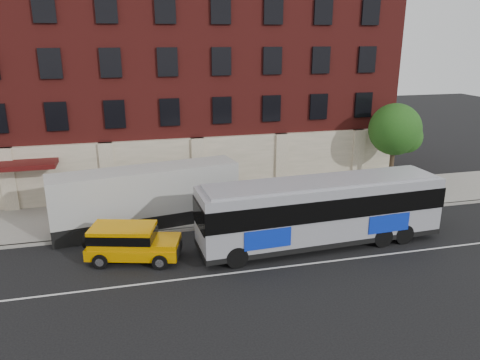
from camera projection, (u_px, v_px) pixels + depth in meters
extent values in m
plane|color=black|center=(239.00, 278.00, 21.24)|extent=(120.00, 120.00, 0.00)
cube|color=#99958B|center=(206.00, 209.00, 29.56)|extent=(60.00, 6.00, 0.15)
cube|color=#99958B|center=(214.00, 227.00, 26.78)|extent=(60.00, 0.25, 0.15)
cube|color=silver|center=(236.00, 273.00, 21.71)|extent=(60.00, 0.12, 0.01)
cube|color=maroon|center=(185.00, 79.00, 34.71)|extent=(30.00, 10.00, 15.00)
cube|color=beige|center=(198.00, 166.00, 31.58)|extent=(30.00, 0.35, 4.00)
cube|color=#430C0C|center=(21.00, 164.00, 27.95)|extent=(4.20, 2.20, 0.30)
cube|color=beige|center=(9.00, 179.00, 28.74)|extent=(0.90, 0.55, 4.00)
cube|color=beige|center=(108.00, 173.00, 30.12)|extent=(0.90, 0.55, 4.00)
cube|color=beige|center=(198.00, 167.00, 31.49)|extent=(0.90, 0.55, 4.00)
cube|color=beige|center=(281.00, 161.00, 32.86)|extent=(0.90, 0.55, 4.00)
cube|color=beige|center=(357.00, 156.00, 34.24)|extent=(0.90, 0.55, 4.00)
cube|color=black|center=(57.00, 116.00, 28.51)|extent=(1.30, 0.20, 1.80)
cube|color=black|center=(115.00, 114.00, 29.31)|extent=(1.30, 0.20, 1.80)
cube|color=black|center=(170.00, 112.00, 30.11)|extent=(1.30, 0.20, 1.80)
cube|color=black|center=(222.00, 110.00, 30.91)|extent=(1.30, 0.20, 1.80)
cube|color=black|center=(271.00, 108.00, 31.72)|extent=(1.30, 0.20, 1.80)
cube|color=black|center=(318.00, 107.00, 32.52)|extent=(1.30, 0.20, 1.80)
cube|color=black|center=(363.00, 105.00, 33.32)|extent=(1.30, 0.20, 1.80)
cube|color=black|center=(50.00, 63.00, 27.55)|extent=(1.30, 0.20, 1.80)
cube|color=black|center=(111.00, 63.00, 28.36)|extent=(1.30, 0.20, 1.80)
cube|color=black|center=(167.00, 62.00, 29.16)|extent=(1.30, 0.20, 1.80)
cube|color=black|center=(221.00, 61.00, 29.96)|extent=(1.30, 0.20, 1.80)
cube|color=black|center=(272.00, 61.00, 30.76)|extent=(1.30, 0.20, 1.80)
cube|color=black|center=(321.00, 60.00, 31.56)|extent=(1.30, 0.20, 1.80)
cube|color=black|center=(367.00, 59.00, 32.36)|extent=(1.30, 0.20, 1.80)
cube|color=black|center=(44.00, 7.00, 26.60)|extent=(1.30, 0.20, 1.80)
cube|color=black|center=(106.00, 8.00, 27.40)|extent=(1.30, 0.20, 1.80)
cube|color=black|center=(165.00, 8.00, 28.20)|extent=(1.30, 0.20, 1.80)
cube|color=black|center=(221.00, 9.00, 29.00)|extent=(1.30, 0.20, 1.80)
cube|color=black|center=(273.00, 10.00, 29.81)|extent=(1.30, 0.20, 1.80)
cube|color=black|center=(323.00, 11.00, 30.61)|extent=(1.30, 0.20, 1.80)
cube|color=black|center=(371.00, 11.00, 31.41)|extent=(1.30, 0.20, 1.80)
cube|color=black|center=(35.00, 183.00, 29.23)|extent=(2.60, 0.15, 2.80)
cube|color=black|center=(131.00, 177.00, 30.61)|extent=(2.60, 0.15, 2.80)
cube|color=black|center=(219.00, 171.00, 31.98)|extent=(2.60, 0.15, 2.80)
cube|color=black|center=(300.00, 165.00, 33.35)|extent=(2.60, 0.15, 2.80)
cylinder|color=gray|center=(58.00, 220.00, 24.67)|extent=(0.07, 0.07, 2.50)
cube|color=silver|center=(56.00, 207.00, 24.29)|extent=(0.30, 0.03, 0.40)
cube|color=silver|center=(57.00, 216.00, 24.44)|extent=(0.30, 0.03, 0.35)
cylinder|color=#38261C|center=(391.00, 169.00, 32.65)|extent=(0.32, 0.32, 3.00)
sphere|color=#164714|center=(395.00, 129.00, 31.78)|extent=(3.60, 3.60, 3.60)
sphere|color=#164714|center=(406.00, 137.00, 31.72)|extent=(2.20, 2.20, 2.20)
sphere|color=#164714|center=(384.00, 134.00, 32.13)|extent=(2.00, 2.00, 2.00)
cube|color=#92939B|center=(321.00, 210.00, 24.16)|extent=(13.19, 3.40, 3.10)
cube|color=black|center=(320.00, 236.00, 24.59)|extent=(13.25, 3.45, 0.27)
cube|color=#92939B|center=(323.00, 181.00, 23.68)|extent=(12.52, 3.04, 0.13)
cube|color=black|center=(322.00, 201.00, 24.00)|extent=(13.28, 3.49, 1.09)
cube|color=#0B28B3|center=(268.00, 239.00, 22.09)|extent=(2.39, 0.17, 0.98)
cube|color=#0B28B3|center=(361.00, 205.00, 26.51)|extent=(2.39, 0.17, 0.98)
cylinder|color=black|center=(237.00, 257.00, 22.06)|extent=(1.10, 0.38, 1.09)
cylinder|color=black|center=(224.00, 237.00, 24.31)|extent=(1.10, 0.38, 1.09)
cylinder|color=black|center=(382.00, 237.00, 24.29)|extent=(1.10, 0.38, 1.09)
cylinder|color=black|center=(358.00, 220.00, 26.54)|extent=(1.10, 0.38, 1.09)
cylinder|color=black|center=(403.00, 234.00, 24.66)|extent=(1.10, 0.38, 1.09)
cylinder|color=black|center=(378.00, 217.00, 26.90)|extent=(1.10, 0.38, 1.09)
cube|color=#D38900|center=(134.00, 249.00, 22.77)|extent=(4.80, 2.99, 0.56)
cube|color=#D38900|center=(123.00, 235.00, 22.56)|extent=(3.45, 2.58, 0.93)
cube|color=black|center=(123.00, 234.00, 22.55)|extent=(3.49, 2.62, 0.47)
cube|color=#D38900|center=(165.00, 242.00, 22.60)|extent=(1.82, 2.08, 0.28)
cube|color=black|center=(179.00, 249.00, 22.70)|extent=(0.45, 1.45, 0.51)
cylinder|color=black|center=(86.00, 241.00, 22.71)|extent=(0.39, 0.74, 0.71)
cylinder|color=black|center=(160.00, 262.00, 21.93)|extent=(0.79, 0.45, 0.74)
cylinder|color=silver|center=(160.00, 262.00, 21.93)|extent=(0.47, 0.38, 0.41)
cylinder|color=black|center=(167.00, 246.00, 23.67)|extent=(0.79, 0.45, 0.74)
cylinder|color=silver|center=(167.00, 246.00, 23.67)|extent=(0.47, 0.38, 0.41)
cylinder|color=black|center=(100.00, 261.00, 22.01)|extent=(0.79, 0.45, 0.74)
cylinder|color=silver|center=(100.00, 261.00, 22.01)|extent=(0.47, 0.38, 0.41)
cylinder|color=black|center=(111.00, 245.00, 23.75)|extent=(0.79, 0.45, 0.74)
cylinder|color=silver|center=(111.00, 245.00, 23.75)|extent=(0.47, 0.38, 0.41)
cube|color=black|center=(148.00, 219.00, 26.88)|extent=(10.87, 3.95, 0.98)
cube|color=#B7B8B4|center=(146.00, 190.00, 26.35)|extent=(10.88, 3.99, 2.58)
cylinder|color=black|center=(78.00, 238.00, 24.46)|extent=(0.92, 0.40, 0.89)
cylinder|color=black|center=(75.00, 224.00, 26.24)|extent=(0.92, 0.40, 0.89)
cylinder|color=black|center=(99.00, 234.00, 24.87)|extent=(0.92, 0.40, 0.89)
cylinder|color=black|center=(94.00, 221.00, 26.65)|extent=(0.92, 0.40, 0.89)
cylinder|color=black|center=(201.00, 218.00, 27.13)|extent=(0.92, 0.40, 0.89)
cylinder|color=black|center=(190.00, 207.00, 28.92)|extent=(0.92, 0.40, 0.89)
cylinder|color=black|center=(218.00, 215.00, 27.55)|extent=(0.92, 0.40, 0.89)
cylinder|color=black|center=(206.00, 204.00, 29.33)|extent=(0.92, 0.40, 0.89)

